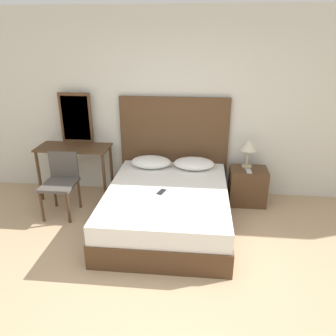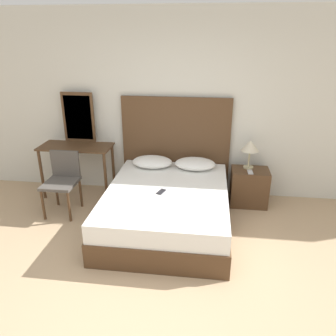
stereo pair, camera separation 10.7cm
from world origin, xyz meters
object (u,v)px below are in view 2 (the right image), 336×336
Objects in this scene: nightstand at (249,187)px; vanity_desk at (77,155)px; phone_on_nightstand at (250,172)px; chair at (63,178)px; phone_on_bed at (161,192)px; bed at (167,208)px; table_lamp at (250,147)px.

nightstand is 0.51× the size of vanity_desk.
chair is (-2.56, -0.42, -0.05)m from phone_on_nightstand.
phone_on_bed is at bearing -145.05° from nightstand.
nightstand is at bearing 33.43° from bed.
phone_on_nightstand is (-0.02, -0.10, 0.28)m from nightstand.
chair is at bearing 171.78° from bed.
phone_on_nightstand is 2.56m from vanity_desk.
chair is at bearing -170.67° from phone_on_nightstand.
nightstand is (1.17, 0.82, -0.25)m from phone_on_bed.
phone_on_nightstand reaches higher than nightstand.
bed is 4.78× the size of table_lamp.
table_lamp is at bearing 13.07° from chair.
table_lamp is at bearing 1.72° from vanity_desk.
phone_on_nightstand is 2.60m from chair.
table_lamp is 0.36m from phone_on_nightstand.
table_lamp is 0.48× the size of chair.
chair is (-1.48, 0.21, 0.24)m from bed.
bed is 2.31× the size of chair.
phone_on_bed is 1.45m from chair.
vanity_desk reaches higher than phone_on_nightstand.
bed is 11.86× the size of phone_on_bed.
phone_on_bed is 0.40× the size of table_lamp.
bed is 3.62× the size of nightstand.
vanity_desk is (-2.55, 0.10, 0.11)m from phone_on_nightstand.
table_lamp is 2.55m from vanity_desk.
bed is 1.51m from chair.
phone_on_bed is (-0.06, -0.09, 0.27)m from bed.
phone_on_bed is 1.63m from vanity_desk.
bed is at bearing -143.15° from table_lamp.
phone_on_bed is 1.36m from phone_on_nightstand.
phone_on_nightstand is at bearing -86.44° from table_lamp.
nightstand is 2.64m from chair.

